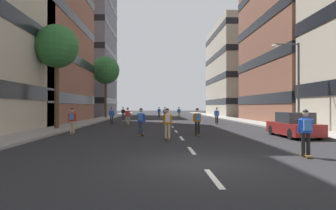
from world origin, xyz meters
TOP-DOWN VIEW (x-y plane):
  - ground_plane at (0.00, 31.43)m, footprint 188.59×188.59m
  - sidewalk_left at (-9.41, 35.36)m, footprint 2.56×86.44m
  - sidewalk_right at (9.41, 35.36)m, footprint 2.56×86.44m
  - lane_markings at (0.00, 33.00)m, footprint 0.16×72.20m
  - building_left_far at (-19.35, 53.48)m, footprint 17.43×17.07m
  - building_right_mid at (19.35, 25.81)m, footprint 17.43×17.89m
  - building_right_far at (19.35, 53.48)m, footprint 17.43×21.79m
  - parked_car_near at (6.93, 8.42)m, footprint 1.82×4.40m
  - street_tree_near at (-9.41, 38.24)m, footprint 4.32×4.32m
  - street_tree_mid at (-9.41, 14.63)m, footprint 3.43×3.43m
  - streetlamp_right at (8.79, 12.46)m, footprint 2.13×0.30m
  - skater_0 at (-2.48, 9.49)m, footprint 0.57×0.92m
  - skater_1 at (-0.87, 7.17)m, footprint 0.54×0.91m
  - skater_2 at (2.23, 39.63)m, footprint 0.54×0.91m
  - skater_3 at (-0.20, 34.86)m, footprint 0.56×0.92m
  - skater_4 at (-4.34, 20.68)m, footprint 0.54×0.91m
  - skater_5 at (-6.17, 33.43)m, footprint 0.56×0.92m
  - skater_6 at (-0.99, 42.91)m, footprint 0.55×0.91m
  - skater_7 at (1.18, 9.76)m, footprint 0.55×0.92m
  - skater_8 at (-7.20, 10.95)m, footprint 0.55×0.91m
  - skater_9 at (4.06, 1.16)m, footprint 0.56×0.92m
  - skater_10 at (4.94, 22.26)m, footprint 0.57×0.92m
  - skater_11 at (-6.19, 22.39)m, footprint 0.54×0.91m

SIDE VIEW (x-z plane):
  - ground_plane at x=0.00m, z-range 0.00..0.00m
  - lane_markings at x=0.00m, z-range 0.00..0.01m
  - sidewalk_left at x=-9.41m, z-range 0.00..0.14m
  - sidewalk_right at x=9.41m, z-range 0.00..0.14m
  - parked_car_near at x=6.93m, z-range -0.06..1.46m
  - skater_4 at x=-4.34m, z-range 0.10..1.87m
  - skater_5 at x=-6.17m, z-range 0.10..1.87m
  - skater_6 at x=-0.99m, z-range 0.10..1.87m
  - skater_10 at x=4.94m, z-range 0.10..1.87m
  - skater_11 at x=-6.19m, z-range 0.10..1.87m
  - skater_0 at x=-2.48m, z-range 0.13..1.90m
  - skater_1 at x=-0.87m, z-range 0.13..1.90m
  - skater_2 at x=2.23m, z-range 0.13..1.90m
  - skater_3 at x=-0.20m, z-range 0.13..1.90m
  - skater_7 at x=1.18m, z-range 0.13..1.90m
  - skater_8 at x=-7.20m, z-range 0.13..1.90m
  - skater_9 at x=4.06m, z-range 0.13..1.90m
  - streetlamp_right at x=8.79m, z-range 0.89..7.39m
  - street_tree_mid at x=-9.41m, z-range 2.48..10.73m
  - street_tree_near at x=-9.41m, z-range 2.72..12.28m
  - building_right_mid at x=19.35m, z-range 0.09..18.23m
  - building_right_far at x=19.35m, z-range 0.09..18.81m
  - building_left_far at x=-19.35m, z-range 0.09..29.78m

